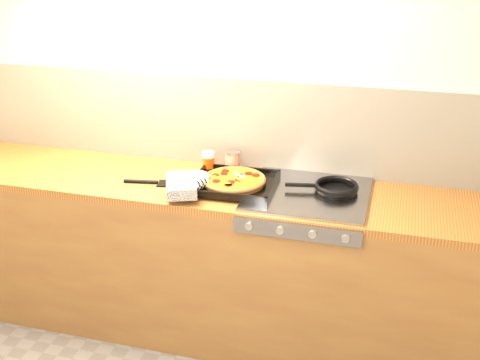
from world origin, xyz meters
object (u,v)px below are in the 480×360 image
(juice_glass, at_px, (208,162))
(pizza_on_tray, at_px, (220,182))
(frying_pan, at_px, (335,188))
(tomato_can, at_px, (233,162))

(juice_glass, bearing_deg, pizza_on_tray, -58.51)
(frying_pan, bearing_deg, pizza_on_tray, -169.84)
(pizza_on_tray, relative_size, tomato_can, 4.80)
(pizza_on_tray, distance_m, frying_pan, 0.58)
(pizza_on_tray, relative_size, frying_pan, 1.45)
(frying_pan, xyz_separation_m, juice_glass, (-0.71, 0.11, 0.02))
(tomato_can, distance_m, juice_glass, 0.13)
(juice_glass, bearing_deg, frying_pan, -8.99)
(frying_pan, distance_m, tomato_can, 0.60)
(frying_pan, bearing_deg, juice_glass, 171.01)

